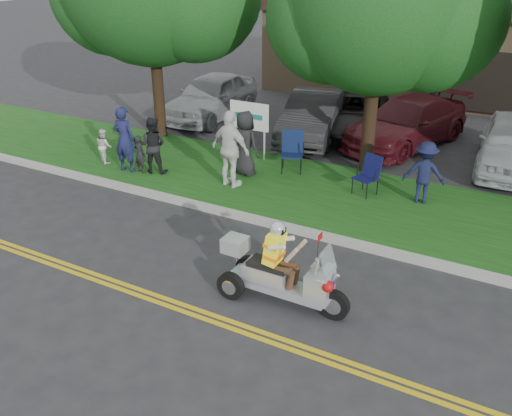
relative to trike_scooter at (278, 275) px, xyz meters
The scene contains 22 objects.
ground 1.35m from the trike_scooter, 156.14° to the right, with size 120.00×120.00×0.00m, color #28282B.
centerline_near 1.66m from the trike_scooter, 136.32° to the right, with size 60.00×0.10×0.01m, color gold.
centerline_far 1.56m from the trike_scooter, 140.87° to the right, with size 60.00×0.10×0.01m, color gold.
curb 2.83m from the trike_scooter, 113.93° to the left, with size 60.00×0.25×0.12m, color #A8A89E.
grass_verge 4.86m from the trike_scooter, 103.54° to the left, with size 60.00×4.00×0.10m, color #164813.
commercial_building 18.55m from the trike_scooter, 87.31° to the left, with size 18.00×8.20×4.00m.
tree_mid 7.79m from the trike_scooter, 94.91° to the left, with size 5.88×4.80×7.05m.
business_sign 7.35m from the trike_scooter, 123.46° to the left, with size 1.25×0.06×1.75m.
trike_scooter is the anchor object (origin of this frame).
lawn_chair_a 5.17m from the trike_scooter, 90.77° to the left, with size 0.68×0.69×0.99m.
lawn_chair_b 6.22m from the trike_scooter, 113.18° to the left, with size 0.77×0.78×1.11m.
spectator_adult_left 7.34m from the trike_scooter, 151.89° to the left, with size 0.66×0.43×1.81m, color #191C46.
spectator_adult_mid 6.84m from the trike_scooter, 146.84° to the left, with size 0.76×0.59×1.55m, color black.
spectator_adult_right 5.19m from the trike_scooter, 130.45° to the left, with size 1.17×0.49×2.00m, color silver.
spectator_chair_a 5.45m from the trike_scooter, 76.82° to the left, with size 0.99×0.57×1.53m, color #15193A.
spectator_chair_b 5.93m from the trike_scooter, 125.54° to the left, with size 0.86×0.56×1.76m, color black.
child_left 7.02m from the trike_scooter, 149.58° to the left, with size 0.39×0.25×1.06m, color black.
child_right 8.30m from the trike_scooter, 153.86° to the left, with size 0.49×0.38×1.00m, color white.
parked_car_far_left 12.06m from the trike_scooter, 128.67° to the left, with size 1.92×4.78×1.63m, color #A2A5A9.
parked_car_left 9.54m from the trike_scooter, 109.65° to the left, with size 1.61×4.61×1.52m, color #29292B.
parked_car_mid 10.50m from the trike_scooter, 102.43° to the left, with size 2.22×4.81×1.34m, color black.
parked_car_right 9.74m from the trike_scooter, 91.95° to the left, with size 2.07×5.10×1.48m, color #50121A.
Camera 1 is at (4.67, -6.73, 5.64)m, focal length 38.00 mm.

